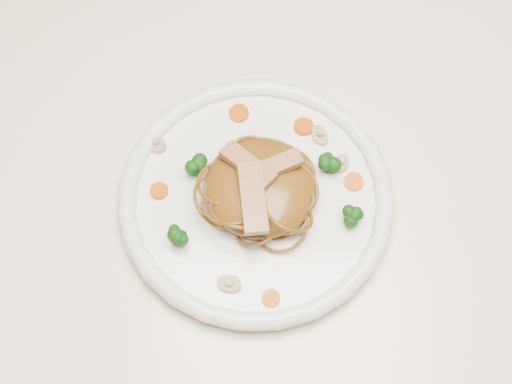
# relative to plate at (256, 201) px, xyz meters

# --- Properties ---
(ground) EXTENTS (4.00, 4.00, 0.00)m
(ground) POSITION_rel_plate_xyz_m (0.07, -0.02, -0.76)
(ground) COLOR brown
(ground) RESTS_ON ground
(table) EXTENTS (1.20, 0.80, 0.75)m
(table) POSITION_rel_plate_xyz_m (0.07, -0.02, -0.11)
(table) COLOR white
(table) RESTS_ON ground
(plate) EXTENTS (0.35, 0.35, 0.02)m
(plate) POSITION_rel_plate_xyz_m (0.00, 0.00, 0.00)
(plate) COLOR white
(plate) RESTS_ON table
(noodle_mound) EXTENTS (0.16, 0.16, 0.04)m
(noodle_mound) POSITION_rel_plate_xyz_m (0.00, 0.00, 0.03)
(noodle_mound) COLOR brown
(noodle_mound) RESTS_ON plate
(chicken_a) EXTENTS (0.06, 0.04, 0.01)m
(chicken_a) POSITION_rel_plate_xyz_m (0.02, 0.02, 0.05)
(chicken_a) COLOR #B17A53
(chicken_a) RESTS_ON noodle_mound
(chicken_b) EXTENTS (0.06, 0.06, 0.01)m
(chicken_b) POSITION_rel_plate_xyz_m (-0.01, 0.02, 0.05)
(chicken_b) COLOR #B17A53
(chicken_b) RESTS_ON noodle_mound
(chicken_c) EXTENTS (0.04, 0.08, 0.01)m
(chicken_c) POSITION_rel_plate_xyz_m (-0.00, -0.02, 0.05)
(chicken_c) COLOR #B17A53
(chicken_c) RESTS_ON noodle_mound
(broccoli_0) EXTENTS (0.03, 0.03, 0.03)m
(broccoli_0) POSITION_rel_plate_xyz_m (0.08, 0.04, 0.02)
(broccoli_0) COLOR #11450E
(broccoli_0) RESTS_ON plate
(broccoli_1) EXTENTS (0.03, 0.03, 0.03)m
(broccoli_1) POSITION_rel_plate_xyz_m (-0.07, 0.02, 0.02)
(broccoli_1) COLOR #11450E
(broccoli_1) RESTS_ON plate
(broccoli_2) EXTENTS (0.03, 0.03, 0.03)m
(broccoli_2) POSITION_rel_plate_xyz_m (-0.08, -0.06, 0.02)
(broccoli_2) COLOR #11450E
(broccoli_2) RESTS_ON plate
(broccoli_3) EXTENTS (0.04, 0.04, 0.03)m
(broccoli_3) POSITION_rel_plate_xyz_m (0.10, -0.02, 0.02)
(broccoli_3) COLOR #11450E
(broccoli_3) RESTS_ON plate
(carrot_0) EXTENTS (0.02, 0.02, 0.00)m
(carrot_0) POSITION_rel_plate_xyz_m (0.05, 0.09, 0.01)
(carrot_0) COLOR #C44C07
(carrot_0) RESTS_ON plate
(carrot_1) EXTENTS (0.02, 0.02, 0.00)m
(carrot_1) POSITION_rel_plate_xyz_m (-0.11, -0.00, 0.01)
(carrot_1) COLOR #C44C07
(carrot_1) RESTS_ON plate
(carrot_2) EXTENTS (0.02, 0.02, 0.00)m
(carrot_2) POSITION_rel_plate_xyz_m (0.10, 0.03, 0.01)
(carrot_2) COLOR #C44C07
(carrot_2) RESTS_ON plate
(carrot_3) EXTENTS (0.03, 0.03, 0.00)m
(carrot_3) POSITION_rel_plate_xyz_m (-0.03, 0.10, 0.01)
(carrot_3) COLOR #C44C07
(carrot_3) RESTS_ON plate
(carrot_4) EXTENTS (0.02, 0.02, 0.00)m
(carrot_4) POSITION_rel_plate_xyz_m (0.03, -0.11, 0.01)
(carrot_4) COLOR #C44C07
(carrot_4) RESTS_ON plate
(mushroom_0) EXTENTS (0.03, 0.03, 0.01)m
(mushroom_0) POSITION_rel_plate_xyz_m (-0.02, -0.10, 0.01)
(mushroom_0) COLOR #BFA98F
(mushroom_0) RESTS_ON plate
(mushroom_1) EXTENTS (0.03, 0.03, 0.01)m
(mushroom_1) POSITION_rel_plate_xyz_m (0.09, 0.05, 0.01)
(mushroom_1) COLOR #BFA98F
(mushroom_1) RESTS_ON plate
(mushroom_2) EXTENTS (0.04, 0.04, 0.01)m
(mushroom_2) POSITION_rel_plate_xyz_m (-0.12, 0.05, 0.01)
(mushroom_2) COLOR #BFA98F
(mushroom_2) RESTS_ON plate
(mushroom_3) EXTENTS (0.03, 0.03, 0.01)m
(mushroom_3) POSITION_rel_plate_xyz_m (0.06, 0.08, 0.01)
(mushroom_3) COLOR #BFA98F
(mushroom_3) RESTS_ON plate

